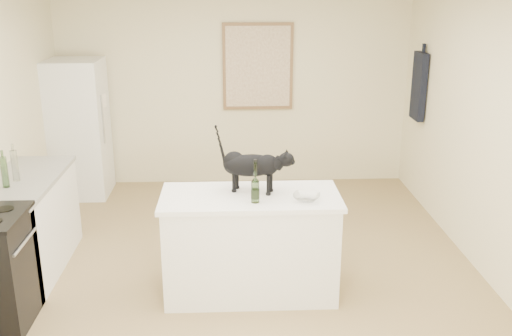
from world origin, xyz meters
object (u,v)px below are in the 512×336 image
(black_cat, at_px, (251,168))
(glass_bowl, at_px, (307,197))
(fridge, at_px, (78,129))
(wine_bottle, at_px, (255,184))

(black_cat, distance_m, glass_bowl, 0.53)
(fridge, height_order, glass_bowl, fridge)
(black_cat, bearing_deg, fridge, 147.23)
(wine_bottle, relative_size, glass_bowl, 1.45)
(wine_bottle, bearing_deg, black_cat, 95.21)
(glass_bowl, bearing_deg, fridge, 132.90)
(black_cat, xyz_separation_m, wine_bottle, (0.02, -0.25, -0.05))
(fridge, bearing_deg, wine_bottle, -52.50)
(fridge, relative_size, wine_bottle, 5.41)
(black_cat, xyz_separation_m, glass_bowl, (0.44, -0.23, -0.18))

